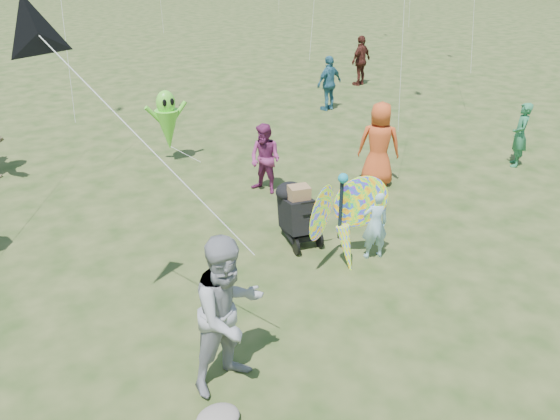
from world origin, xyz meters
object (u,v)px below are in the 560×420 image
Objects in this scene: crowd_e at (265,159)px; butterfly_kite at (343,220)px; adult_man at (229,314)px; crowd_h at (361,61)px; child_girl at (375,224)px; crowd_a at (379,144)px; jogging_stroller at (296,210)px; alien_kite at (168,123)px; crowd_f at (520,135)px; crowd_c at (329,83)px.

butterfly_kite is at bearing -31.84° from crowd_e.
butterfly_kite is (-0.39, -3.19, 0.10)m from crowd_e.
crowd_h is at bearing 33.93° from adult_man.
crowd_a is (2.06, 2.37, 0.29)m from child_girl.
child_girl is 0.84× the size of crowd_e.
crowd_a is 3.55m from butterfly_kite.
crowd_a is at bearing 36.94° from crowd_h.
jogging_stroller is at bearing 63.63° from crowd_a.
crowd_h reaches higher than alien_kite.
adult_man is 1.12× the size of crowd_h.
crowd_e is 6.06m from crowd_f.
adult_man is 9.35m from crowd_f.
jogging_stroller is at bearing -41.71° from crowd_f.
crowd_e is 1.34× the size of jogging_stroller.
crowd_e is (-0.23, 3.24, 0.12)m from child_girl.
child_girl is 3.25m from crowd_e.
crowd_f is at bearing 15.71° from jogging_stroller.
crowd_a is 0.99× the size of butterfly_kite.
alien_kite is at bearing 6.58° from crowd_h.
adult_man reaches higher than crowd_e.
crowd_e is at bearing 86.64° from jogging_stroller.
adult_man is at bearing 28.97° from crowd_h.
alien_kite is at bearing 6.20° from crowd_c.
crowd_c is 3.56m from crowd_h.
child_girl is at bearing 35.69° from crowd_h.
jogging_stroller is (-0.82, 1.13, -0.01)m from child_girl.
alien_kite is (-3.39, 3.54, 0.07)m from crowd_a.
alien_kite is (-6.91, 4.39, 0.22)m from crowd_f.
crowd_a is 5.83m from crowd_c.
crowd_e is (3.08, 4.60, -0.25)m from adult_man.
adult_man reaches higher than crowd_c.
adult_man is at bearing 38.68° from crowd_c.
crowd_a is at bearing -58.77° from crowd_f.
crowd_c reaches higher than crowd_e.
butterfly_kite is (2.68, 1.40, -0.15)m from adult_man.
crowd_c is at bearing -125.53° from crowd_f.
crowd_a reaches higher than crowd_h.
jogging_stroller is at bearing -37.44° from child_girl.
crowd_h is at bearing -110.83° from child_girl.
crowd_e reaches higher than jogging_stroller.
alien_kite is (-1.10, 2.68, 0.23)m from crowd_e.
butterfly_kite is (-2.68, -2.32, -0.07)m from crowd_a.
butterfly_kite is 5.91m from alien_kite.
crowd_a is 2.46m from crowd_e.
butterfly_kite reaches higher than crowd_f.
crowd_e is 2.90m from alien_kite.
crowd_a reaches higher than alien_kite.
crowd_c is 0.95× the size of crowd_h.
adult_man is 1.31× the size of crowd_f.
crowd_f is 0.82× the size of butterfly_kite.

